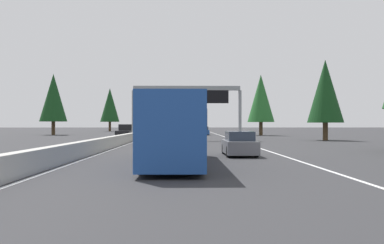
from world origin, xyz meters
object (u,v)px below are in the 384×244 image
at_px(sedan_near_center, 239,144).
at_px(conifer_right_near, 325,91).
at_px(box_truck_far_right, 185,125).
at_px(oncoming_near, 125,131).
at_px(conifer_left_far, 110,105).
at_px(sedan_near_right, 203,131).
at_px(minivan_far_left, 184,128).
at_px(sign_gantry_overhead, 188,97).
at_px(conifer_right_mid, 261,98).
at_px(conifer_left_mid, 53,98).
at_px(bus_mid_center, 174,128).

relative_size(sedan_near_center, conifer_right_near, 0.47).
bearing_deg(box_truck_far_right, conifer_right_near, -165.10).
xyz_separation_m(sedan_near_center, oncoming_near, (34.91, 11.94, 0.23)).
bearing_deg(box_truck_far_right, oncoming_near, 170.23).
distance_m(box_truck_far_right, conifer_left_far, 20.34).
distance_m(sedan_near_center, sedan_near_right, 45.99).
bearing_deg(sedan_near_right, box_truck_far_right, 4.86).
bearing_deg(sedan_near_right, conifer_left_far, 31.58).
bearing_deg(minivan_far_left, sedan_near_right, -168.71).
bearing_deg(sign_gantry_overhead, oncoming_near, 36.43).
relative_size(sign_gantry_overhead, conifer_right_mid, 1.25).
distance_m(conifer_right_mid, conifer_left_mid, 35.69).
distance_m(minivan_far_left, conifer_left_mid, 28.09).
relative_size(bus_mid_center, sedan_near_center, 2.61).
bearing_deg(minivan_far_left, conifer_left_far, 43.48).
bearing_deg(conifer_left_far, bus_mid_center, -167.72).
bearing_deg(sign_gantry_overhead, conifer_left_mid, 43.71).
height_order(sign_gantry_overhead, sedan_near_right, sign_gantry_overhead).
xyz_separation_m(sedan_near_center, conifer_left_mid, (47.03, 26.19, 5.78)).
distance_m(minivan_far_left, conifer_right_near, 43.36).
bearing_deg(conifer_left_mid, bus_mid_center, -156.78).
bearing_deg(conifer_left_mid, box_truck_far_right, -31.33).
distance_m(sedan_near_center, conifer_left_far, 86.56).
xyz_separation_m(sedan_near_center, conifer_right_near, (22.74, -13.01, 5.03)).
bearing_deg(oncoming_near, minivan_far_left, 162.94).
xyz_separation_m(sedan_near_center, box_truck_far_right, (84.45, 3.41, 0.93)).
distance_m(sedan_near_center, oncoming_near, 36.90).
xyz_separation_m(bus_mid_center, conifer_right_mid, (48.88, -13.11, 4.45)).
bearing_deg(sedan_near_right, conifer_right_mid, -103.77).
relative_size(bus_mid_center, box_truck_far_right, 1.35).
relative_size(minivan_far_left, oncoming_near, 0.89).
distance_m(sedan_near_right, minivan_far_left, 16.91).
xyz_separation_m(box_truck_far_right, conifer_left_mid, (-37.42, 22.78, 4.86)).
distance_m(sign_gantry_overhead, box_truck_far_right, 61.86).
distance_m(oncoming_near, conifer_left_far, 49.91).
distance_m(minivan_far_left, conifer_left_far, 29.04).
bearing_deg(conifer_left_mid, sedan_near_center, -150.89).
height_order(sign_gantry_overhead, conifer_left_far, conifer_left_far).
relative_size(sedan_near_center, sedan_near_right, 1.00).
bearing_deg(sedan_near_center, conifer_right_mid, -12.07).
bearing_deg(box_truck_far_right, bus_mid_center, 179.77).
relative_size(sign_gantry_overhead, minivan_far_left, 2.54).
bearing_deg(sign_gantry_overhead, box_truck_far_right, 0.46).
bearing_deg(oncoming_near, conifer_right_near, 64.00).
bearing_deg(conifer_right_mid, minivan_far_left, 34.07).
bearing_deg(minivan_far_left, oncoming_near, 162.94).
bearing_deg(sign_gantry_overhead, minivan_far_left, 0.77).
bearing_deg(sedan_near_center, box_truck_far_right, 2.31).
xyz_separation_m(sign_gantry_overhead, conifer_left_mid, (24.35, 23.27, 1.45)).
height_order(sedan_near_center, sedan_near_right, same).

